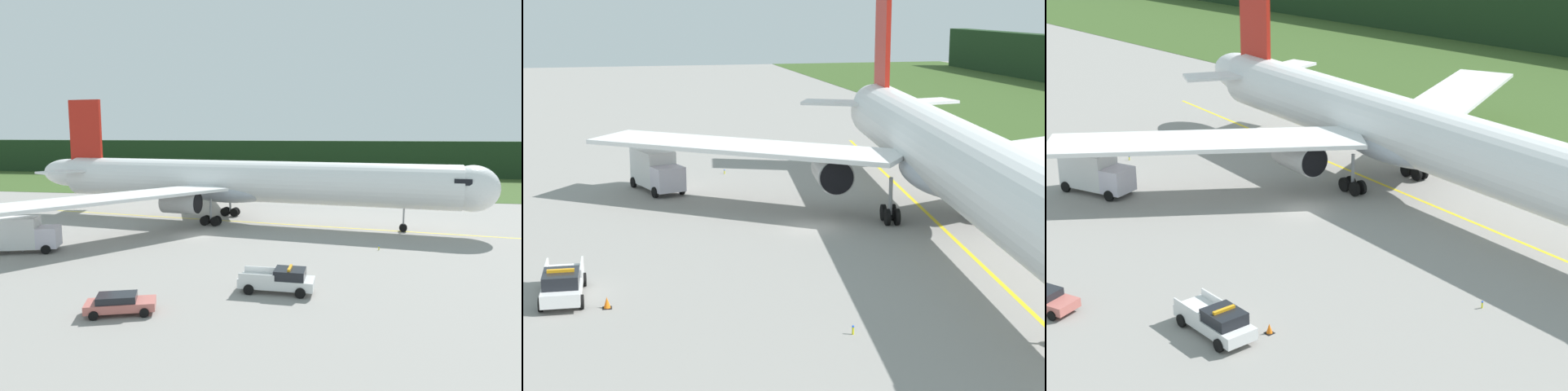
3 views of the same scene
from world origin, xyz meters
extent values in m
plane|color=gray|center=(0.00, 0.00, 0.00)|extent=(320.00, 320.00, 0.00)
cube|color=yellow|center=(3.89, 8.67, 0.00)|extent=(81.54, 11.00, 0.01)
cylinder|color=white|center=(3.89, 8.67, 5.37)|extent=(51.62, 11.89, 5.24)
ellipsoid|color=white|center=(-23.14, 12.22, 5.76)|extent=(8.83, 4.99, 3.93)
ellipsoid|color=#AEB5C1|center=(1.35, 9.00, 3.93)|extent=(13.59, 7.15, 2.88)
cube|color=white|center=(-3.87, 23.48, 4.72)|extent=(14.83, 25.64, 0.35)
cylinder|color=#A2A2A2|center=(-0.78, 16.70, 3.41)|extent=(4.70, 3.17, 2.62)
cylinder|color=black|center=(1.45, 16.41, 3.41)|extent=(0.43, 2.41, 2.41)
cube|color=white|center=(-7.43, -3.64, 4.72)|extent=(19.82, 23.77, 0.35)
cylinder|color=#A2A2A2|center=(-2.70, 2.11, 3.41)|extent=(4.70, 3.17, 2.62)
cylinder|color=black|center=(-0.47, 1.82, 3.41)|extent=(0.43, 2.41, 2.41)
cube|color=#B41D13|center=(-20.07, 11.81, 11.27)|extent=(5.08, 1.10, 9.71)
cube|color=white|center=(-20.07, 15.63, 6.29)|extent=(4.40, 7.62, 0.28)
cube|color=white|center=(-21.06, 8.12, 6.29)|extent=(5.92, 7.82, 0.28)
cylinder|color=gray|center=(0.80, 12.51, 1.98)|extent=(0.28, 0.28, 2.75)
cylinder|color=black|center=(1.45, 12.07, 0.60)|extent=(1.23, 0.45, 1.20)
cylinder|color=black|center=(1.54, 12.76, 0.60)|extent=(1.23, 0.45, 1.20)
cylinder|color=black|center=(0.06, 12.25, 0.60)|extent=(1.23, 0.45, 1.20)
cylinder|color=black|center=(0.15, 12.95, 0.60)|extent=(1.23, 0.45, 1.20)
cylinder|color=gray|center=(-0.09, 5.75, 1.98)|extent=(0.28, 0.28, 2.75)
cylinder|color=black|center=(0.65, 6.01, 0.60)|extent=(1.23, 0.45, 1.20)
cylinder|color=black|center=(0.56, 5.32, 0.60)|extent=(1.23, 0.45, 1.20)
cylinder|color=black|center=(-0.74, 6.19, 0.60)|extent=(1.23, 0.45, 1.20)
cylinder|color=black|center=(-0.83, 5.50, 0.60)|extent=(1.23, 0.45, 1.20)
cube|color=silver|center=(11.35, -16.92, 0.73)|extent=(5.57, 2.20, 0.70)
cube|color=black|center=(12.34, -16.96, 1.43)|extent=(2.26, 1.93, 0.70)
cube|color=silver|center=(10.06, -15.92, 1.31)|extent=(2.65, 0.19, 0.45)
cube|color=silver|center=(10.00, -17.84, 1.31)|extent=(2.65, 0.19, 0.45)
cube|color=orange|center=(12.34, -16.96, 1.86)|extent=(0.25, 1.42, 0.16)
cylinder|color=black|center=(13.26, -15.96, 0.38)|extent=(0.77, 0.27, 0.76)
cylinder|color=black|center=(13.19, -18.01, 0.38)|extent=(0.77, 0.27, 0.76)
cylinder|color=black|center=(9.51, -15.83, 0.38)|extent=(0.77, 0.27, 0.76)
cylinder|color=black|center=(9.44, -17.89, 0.38)|extent=(0.77, 0.27, 0.76)
cube|color=silver|center=(-12.34, -9.11, 1.45)|extent=(2.57, 2.88, 2.00)
cube|color=silver|center=(-15.31, -10.13, 1.94)|extent=(4.91, 3.68, 2.98)
cylinder|color=#99999E|center=(-14.48, -9.84, 0.36)|extent=(0.76, 0.34, 1.04)
cylinder|color=#99999E|center=(-16.14, -10.41, 0.36)|extent=(0.76, 0.34, 1.04)
cylinder|color=black|center=(-12.73, -7.98, 0.45)|extent=(0.94, 0.54, 0.90)
cylinder|color=black|center=(-11.95, -10.25, 0.45)|extent=(0.94, 0.54, 0.90)
cylinder|color=black|center=(-17.14, -9.48, 0.45)|extent=(0.94, 0.54, 0.90)
cylinder|color=black|center=(-16.37, -11.76, 0.45)|extent=(0.94, 0.54, 0.90)
cylinder|color=black|center=(3.14, -21.39, 0.30)|extent=(0.63, 0.36, 0.60)
cylinder|color=black|center=(3.72, -23.08, 0.30)|extent=(0.63, 0.36, 0.60)
cube|color=black|center=(13.48, -14.66, 0.01)|extent=(0.48, 0.48, 0.03)
cone|color=orange|center=(13.48, -14.66, 0.32)|extent=(0.37, 0.37, 0.58)
cylinder|color=yellow|center=(19.76, -3.19, 0.18)|extent=(0.10, 0.10, 0.36)
sphere|color=blue|center=(19.76, -3.19, 0.41)|extent=(0.12, 0.12, 0.12)
cylinder|color=yellow|center=(-20.51, -3.19, 0.16)|extent=(0.10, 0.10, 0.31)
sphere|color=blue|center=(-20.51, -3.19, 0.36)|extent=(0.12, 0.12, 0.12)
camera|label=1|loc=(15.77, -49.52, 11.73)|focal=31.96mm
camera|label=2|loc=(56.67, -14.93, 15.64)|focal=58.85mm
camera|label=3|loc=(46.44, -41.86, 23.75)|focal=58.44mm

